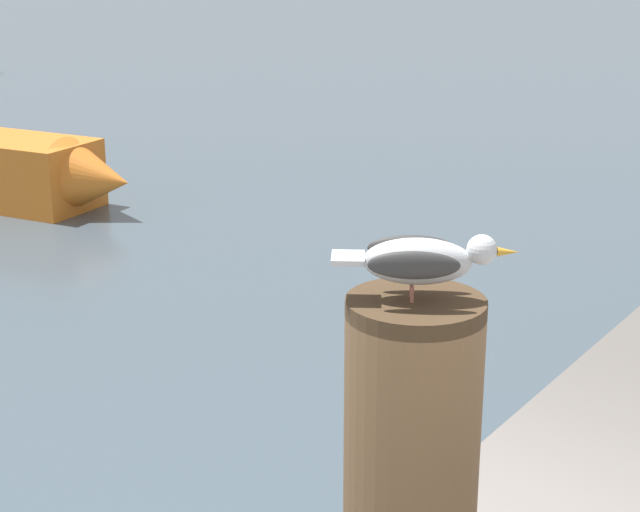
# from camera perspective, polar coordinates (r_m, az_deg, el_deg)

# --- Properties ---
(mooring_post) EXTENTS (0.30, 0.30, 0.88)m
(mooring_post) POSITION_cam_1_polar(r_m,az_deg,el_deg) (2.33, 5.15, -12.68)
(mooring_post) COLOR #4C3823
(mooring_post) RESTS_ON harbor_quay
(seagull) EXTENTS (0.25, 0.35, 0.14)m
(seagull) POSITION_cam_1_polar(r_m,az_deg,el_deg) (2.11, 5.72, -0.18)
(seagull) COLOR #C67460
(seagull) RESTS_ON mooring_post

